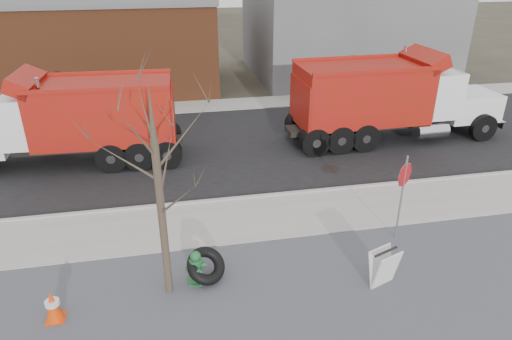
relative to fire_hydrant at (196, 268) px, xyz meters
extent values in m
plane|color=#383328|center=(2.51, 2.38, -0.42)|extent=(120.00, 120.00, 0.00)
cube|color=slate|center=(2.51, -1.12, -0.41)|extent=(60.00, 5.00, 0.03)
cube|color=#9E9B93|center=(2.51, 2.63, -0.39)|extent=(60.00, 2.50, 0.06)
cube|color=#9E9B93|center=(2.51, 3.93, -0.37)|extent=(60.00, 0.15, 0.11)
cube|color=black|center=(2.51, 8.68, -0.41)|extent=(60.00, 9.40, 0.02)
cube|color=#9E9B93|center=(2.51, 14.38, -0.39)|extent=(60.00, 2.00, 0.06)
cube|color=slate|center=(11.51, 20.38, 3.58)|extent=(12.00, 10.00, 8.00)
cube|color=brown|center=(-7.49, 19.38, 2.08)|extent=(20.00, 8.00, 5.00)
cylinder|color=#382D23|center=(-0.69, -0.22, 1.58)|extent=(0.18, 0.18, 4.00)
cone|color=#382D23|center=(-0.69, -0.22, 4.18)|extent=(0.14, 0.14, 1.20)
cylinder|color=#296D37|center=(0.00, 0.01, -0.39)|extent=(0.49, 0.49, 0.07)
cylinder|color=#296D37|center=(0.00, 0.01, -0.06)|extent=(0.26, 0.26, 0.67)
cylinder|color=#296D37|center=(0.00, 0.01, 0.24)|extent=(0.33, 0.33, 0.06)
sphere|color=#296D37|center=(0.00, 0.01, 0.36)|extent=(0.27, 0.27, 0.27)
cylinder|color=#296D37|center=(0.00, 0.01, 0.47)|extent=(0.06, 0.06, 0.07)
cylinder|color=#296D37|center=(-0.19, -0.03, 0.04)|extent=(0.16, 0.15, 0.12)
cylinder|color=#296D37|center=(0.18, 0.05, 0.04)|extent=(0.16, 0.15, 0.12)
cylinder|color=#296D37|center=(0.04, -0.18, 0.02)|extent=(0.19, 0.17, 0.17)
torus|color=black|center=(0.24, 0.03, 0.01)|extent=(1.31, 1.29, 0.85)
cylinder|color=gray|center=(5.78, 0.85, 0.88)|extent=(0.06, 0.06, 2.59)
cylinder|color=#A90C12|center=(5.78, 0.85, 1.62)|extent=(0.60, 0.42, 0.70)
cube|color=silver|center=(4.52, -1.11, 0.10)|extent=(0.76, 0.49, 0.99)
cube|color=silver|center=(4.44, -0.92, 0.10)|extent=(0.76, 0.49, 0.99)
cube|color=black|center=(4.48, -1.01, 0.59)|extent=(0.69, 0.30, 0.04)
cube|color=#EF3E07|center=(-3.22, -0.69, -0.40)|extent=(0.41, 0.41, 0.04)
cone|color=#EF3E07|center=(-3.22, -0.69, -0.01)|extent=(0.39, 0.39, 0.76)
cylinder|color=white|center=(-3.22, -0.69, 0.06)|extent=(0.31, 0.31, 0.11)
cube|color=black|center=(9.02, 8.17, 0.29)|extent=(9.17, 1.19, 0.24)
cube|color=white|center=(12.73, 8.27, 0.88)|extent=(2.41, 2.15, 1.18)
cube|color=silver|center=(13.80, 8.30, 0.88)|extent=(0.11, 1.87, 1.07)
cube|color=white|center=(10.83, 8.22, 1.63)|extent=(1.78, 2.51, 1.93)
cube|color=black|center=(11.58, 8.24, 2.17)|extent=(0.11, 2.14, 0.86)
cube|color=#A40E11|center=(7.63, 8.13, 1.74)|extent=(5.42, 2.71, 2.35)
cylinder|color=silver|center=(9.95, 9.21, 2.11)|extent=(0.15, 0.15, 2.57)
cylinder|color=black|center=(12.90, 9.43, 0.19)|extent=(1.19, 0.35, 1.18)
cylinder|color=black|center=(12.96, 7.12, 0.19)|extent=(1.19, 0.35, 1.18)
cylinder|color=black|center=(6.31, 9.12, 0.19)|extent=(1.19, 0.35, 1.18)
cylinder|color=black|center=(6.37, 7.07, 0.19)|extent=(1.19, 0.35, 1.18)
cube|color=black|center=(-4.08, 8.12, 0.26)|extent=(8.36, 1.22, 0.22)
cube|color=white|center=(-5.47, 8.17, 1.54)|extent=(1.72, 2.41, 1.84)
cube|color=black|center=(-6.22, 8.20, 2.05)|extent=(0.13, 2.04, 0.82)
cube|color=#A40E11|center=(-2.76, 8.07, 1.64)|extent=(5.19, 2.65, 2.24)
cylinder|color=silver|center=(-4.66, 7.17, 2.00)|extent=(0.15, 0.15, 2.45)
cylinder|color=black|center=(-1.57, 7.04, 0.16)|extent=(1.13, 0.35, 1.12)
cylinder|color=black|center=(-1.49, 9.00, 0.16)|extent=(1.13, 0.35, 1.12)
camera|label=1|loc=(-0.32, -9.22, 7.05)|focal=32.00mm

